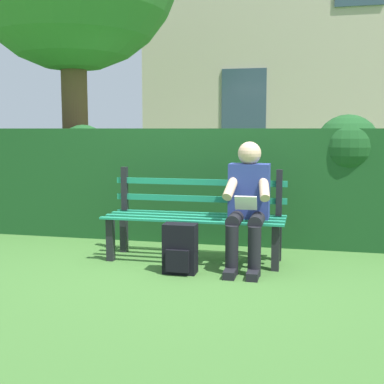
{
  "coord_description": "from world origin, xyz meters",
  "views": [
    {
      "loc": [
        -1.08,
        4.79,
        1.29
      ],
      "look_at": [
        0.0,
        0.1,
        0.69
      ],
      "focal_mm": 47.74,
      "sensor_mm": 36.0,
      "label": 1
    }
  ],
  "objects": [
    {
      "name": "ground",
      "position": [
        0.0,
        0.0,
        0.0
      ],
      "size": [
        60.0,
        60.0,
        0.0
      ],
      "primitive_type": "plane",
      "color": "#3D6B2D"
    },
    {
      "name": "person_seated",
      "position": [
        -0.53,
        0.1,
        0.62
      ],
      "size": [
        0.44,
        0.73,
        1.17
      ],
      "color": "navy",
      "rests_on": "ground"
    },
    {
      "name": "building_facade",
      "position": [
        -1.92,
        -7.23,
        3.38
      ],
      "size": [
        8.62,
        3.27,
        6.75
      ],
      "color": "#BCAD93",
      "rests_on": "ground"
    },
    {
      "name": "backpack",
      "position": [
        0.03,
        0.46,
        0.22
      ],
      "size": [
        0.3,
        0.24,
        0.45
      ],
      "color": "black",
      "rests_on": "ground"
    },
    {
      "name": "hedge_backdrop",
      "position": [
        0.21,
        -1.09,
        0.69
      ],
      "size": [
        5.77,
        0.85,
        1.45
      ],
      "color": "#19471E",
      "rests_on": "ground"
    },
    {
      "name": "park_bench",
      "position": [
        0.0,
        -0.07,
        0.43
      ],
      "size": [
        1.76,
        0.54,
        0.9
      ],
      "color": "black",
      "rests_on": "ground"
    }
  ]
}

